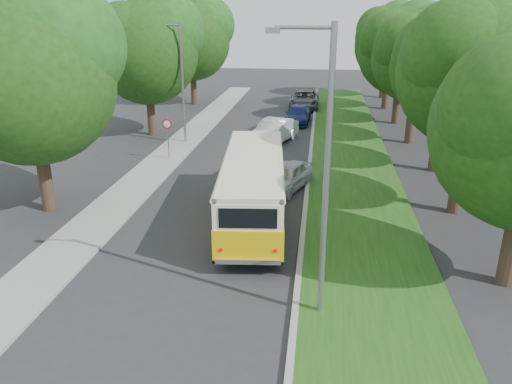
# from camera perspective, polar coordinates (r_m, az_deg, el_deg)

# --- Properties ---
(ground) EXTENTS (120.00, 120.00, 0.00)m
(ground) POSITION_cam_1_polar(r_m,az_deg,el_deg) (17.51, -6.99, -8.11)
(ground) COLOR #2D2D30
(ground) RESTS_ON ground
(curb) EXTENTS (0.20, 70.00, 0.15)m
(curb) POSITION_cam_1_polar(r_m,az_deg,el_deg) (21.52, 5.61, -2.26)
(curb) COLOR gray
(curb) RESTS_ON ground
(grass_verge) EXTENTS (4.50, 70.00, 0.13)m
(grass_verge) POSITION_cam_1_polar(r_m,az_deg,el_deg) (21.60, 11.85, -2.55)
(grass_verge) COLOR #204713
(grass_verge) RESTS_ON ground
(sidewalk) EXTENTS (2.20, 70.00, 0.12)m
(sidewalk) POSITION_cam_1_polar(r_m,az_deg,el_deg) (23.27, -15.53, -1.21)
(sidewalk) COLOR gray
(sidewalk) RESTS_ON ground
(treeline) EXTENTS (24.27, 41.91, 9.46)m
(treeline) POSITION_cam_1_polar(r_m,az_deg,el_deg) (32.99, 6.01, 16.03)
(treeline) COLOR #332319
(treeline) RESTS_ON ground
(lamppost_near) EXTENTS (1.71, 0.16, 8.00)m
(lamppost_near) POSITION_cam_1_polar(r_m,az_deg,el_deg) (12.99, 7.70, 2.59)
(lamppost_near) COLOR gray
(lamppost_near) RESTS_ON ground
(lamppost_far) EXTENTS (1.71, 0.16, 7.50)m
(lamppost_far) POSITION_cam_1_polar(r_m,az_deg,el_deg) (32.38, -8.58, 12.62)
(lamppost_far) COLOR gray
(lamppost_far) RESTS_ON ground
(warning_sign) EXTENTS (0.56, 0.10, 2.50)m
(warning_sign) POSITION_cam_1_polar(r_m,az_deg,el_deg) (28.95, -10.09, 6.81)
(warning_sign) COLOR gray
(warning_sign) RESTS_ON ground
(vintage_bus) EXTENTS (3.31, 9.55, 2.78)m
(vintage_bus) POSITION_cam_1_polar(r_m,az_deg,el_deg) (20.19, -0.32, 0.30)
(vintage_bus) COLOR yellow
(vintage_bus) RESTS_ON ground
(car_silver) EXTENTS (2.81, 4.21, 1.33)m
(car_silver) POSITION_cam_1_polar(r_m,az_deg,el_deg) (24.04, 3.46, 1.74)
(car_silver) COLOR silver
(car_silver) RESTS_ON ground
(car_white) EXTENTS (3.12, 4.96, 1.54)m
(car_white) POSITION_cam_1_polar(r_m,az_deg,el_deg) (32.70, 2.03, 6.94)
(car_white) COLOR silver
(car_white) RESTS_ON ground
(car_blue) EXTENTS (2.06, 4.57, 1.30)m
(car_blue) POSITION_cam_1_polar(r_m,az_deg,el_deg) (38.73, 4.79, 8.79)
(car_blue) COLOR navy
(car_blue) RESTS_ON ground
(car_grey) EXTENTS (2.52, 5.45, 1.51)m
(car_grey) POSITION_cam_1_polar(r_m,az_deg,el_deg) (44.87, 5.55, 10.47)
(car_grey) COLOR #505257
(car_grey) RESTS_ON ground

